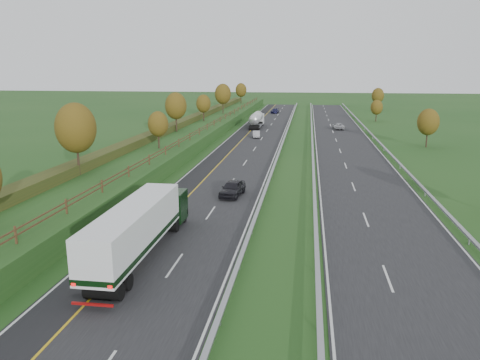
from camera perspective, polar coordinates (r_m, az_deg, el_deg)
The scene contains 19 objects.
ground at distance 73.74m, azimuth 6.66°, elevation 3.13°, with size 400.00×400.00×0.00m, color #20491A.
near_carriageway at distance 79.25m, azimuth 0.97°, elevation 3.95°, with size 10.50×200.00×0.04m, color black.
far_carriageway at distance 78.91m, azimuth 12.96°, elevation 3.57°, with size 10.50×200.00×0.04m, color black.
hard_shoulder at distance 79.80m, azimuth -1.71°, elevation 4.01°, with size 3.00×200.00×0.04m, color black.
lane_markings at distance 78.59m, azimuth 5.60°, elevation 3.83°, with size 26.75×200.00×0.01m.
embankment_left at distance 81.74m, azimuth -8.14°, elevation 4.80°, with size 12.00×200.00×2.00m, color #20491A.
hedge_left at distance 82.11m, azimuth -9.52°, elevation 5.88°, with size 2.20×180.00×1.10m, color #2F3C18.
fence_left at distance 79.96m, azimuth -5.14°, elevation 5.94°, with size 0.12×189.06×1.20m.
median_barrier_near at distance 78.65m, azimuth 5.11°, elevation 4.26°, with size 0.32×200.00×0.71m.
median_barrier_far at distance 78.54m, azimuth 8.83°, elevation 4.14°, with size 0.32×200.00×0.71m.
outer_barrier_far at distance 79.52m, azimuth 17.16°, elevation 3.82°, with size 0.32×200.00×0.71m.
trees_left at distance 77.81m, azimuth -8.71°, elevation 8.34°, with size 6.64×164.30×7.66m.
trees_far at distance 108.96m, azimuth 18.94°, elevation 8.06°, with size 8.45×118.60×7.12m.
box_lorry at distance 33.39m, azimuth -12.09°, elevation -5.57°, with size 2.58×16.28×4.06m.
road_tanker at distance 106.88m, azimuth 2.04°, elevation 7.39°, with size 2.40×11.22×3.46m.
car_dark_near at distance 48.88m, azimuth -0.92°, elevation -1.02°, with size 1.92×4.77×1.62m, color black.
car_silver_mid at distance 91.21m, azimuth 2.00°, elevation 5.61°, with size 1.35×3.88×1.28m, color #A4A4A9.
car_small_far at distance 142.48m, azimuth 4.27°, elevation 8.39°, with size 1.84×4.54×1.32m, color #111136.
car_oncoming at distance 106.04m, azimuth 11.90°, elevation 6.45°, with size 2.28×4.95×1.38m, color #ACADB1.
Camera 1 is at (9.87, -17.56, 13.00)m, focal length 35.00 mm.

